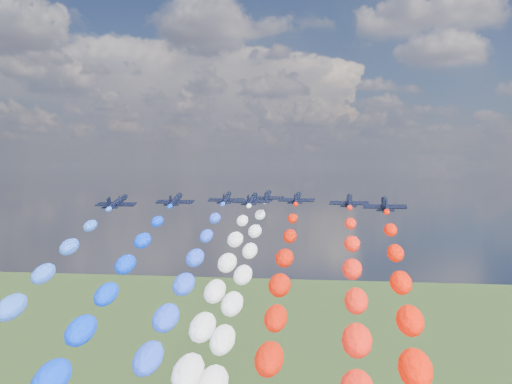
# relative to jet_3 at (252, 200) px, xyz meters

# --- Properties ---
(jet_0) EXTENTS (9.55, 12.67, 5.30)m
(jet_0) POSITION_rel_jet_3_xyz_m (-27.97, -14.91, 0.00)
(jet_0) COLOR black
(jet_1) EXTENTS (8.91, 12.22, 5.30)m
(jet_1) POSITION_rel_jet_3_xyz_m (-17.64, -4.33, 0.00)
(jet_1) COLOR black
(jet_2) EXTENTS (9.15, 12.39, 5.30)m
(jet_2) POSITION_rel_jet_3_xyz_m (-7.15, 5.16, 0.00)
(jet_2) COLOR black
(jet_3) EXTENTS (9.65, 12.74, 5.30)m
(jet_3) POSITION_rel_jet_3_xyz_m (0.00, 0.00, 0.00)
(jet_3) COLOR black
(jet_4) EXTENTS (9.02, 12.29, 5.30)m
(jet_4) POSITION_rel_jet_3_xyz_m (1.86, 15.87, 0.00)
(jet_4) COLOR black
(trail_4) EXTENTS (6.05, 129.95, 55.06)m
(trail_4) POSITION_rel_jet_3_xyz_m (1.86, -50.99, -25.67)
(trail_4) COLOR white
(jet_5) EXTENTS (9.67, 12.76, 5.30)m
(jet_5) POSITION_rel_jet_3_xyz_m (10.33, 7.10, 0.00)
(jet_5) COLOR black
(jet_6) EXTENTS (9.56, 12.68, 5.30)m
(jet_6) POSITION_rel_jet_3_xyz_m (22.97, -3.56, 0.00)
(jet_6) COLOR black
(jet_7) EXTENTS (9.42, 12.58, 5.30)m
(jet_7) POSITION_rel_jet_3_xyz_m (30.05, -14.90, 0.00)
(jet_7) COLOR black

